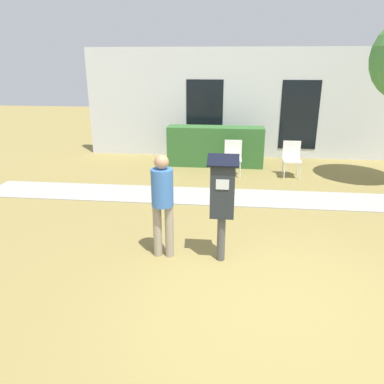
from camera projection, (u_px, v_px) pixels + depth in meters
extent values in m
plane|color=olive|center=(270.00, 304.00, 4.57)|extent=(40.00, 40.00, 0.00)
cube|color=#A3A099|center=(255.00, 198.00, 8.09)|extent=(12.00, 1.10, 0.02)
cube|color=silver|center=(252.00, 104.00, 11.17)|extent=(10.00, 0.24, 3.20)
cube|color=black|center=(205.00, 114.00, 11.29)|extent=(1.10, 0.02, 2.00)
cube|color=black|center=(299.00, 115.00, 11.00)|extent=(1.10, 0.02, 2.00)
cylinder|color=#4C4C4C|center=(221.00, 238.00, 5.49)|extent=(0.12, 0.12, 0.70)
cube|color=#23282D|center=(222.00, 190.00, 5.25)|extent=(0.34, 0.22, 0.80)
cube|color=silver|center=(222.00, 185.00, 5.10)|extent=(0.18, 0.01, 0.14)
cube|color=black|center=(223.00, 160.00, 5.10)|extent=(0.44, 0.31, 0.12)
cylinder|color=gray|center=(158.00, 231.00, 5.60)|extent=(0.13, 0.13, 0.82)
cylinder|color=gray|center=(169.00, 231.00, 5.58)|extent=(0.13, 0.13, 0.82)
cylinder|color=#386BB7|center=(162.00, 188.00, 5.37)|extent=(0.32, 0.32, 0.55)
sphere|color=tan|center=(162.00, 162.00, 5.24)|extent=(0.21, 0.21, 0.21)
cylinder|color=white|center=(225.00, 170.00, 9.46)|extent=(0.03, 0.03, 0.42)
cylinder|color=white|center=(240.00, 170.00, 9.42)|extent=(0.03, 0.03, 0.42)
cylinder|color=white|center=(225.00, 166.00, 9.82)|extent=(0.03, 0.03, 0.42)
cylinder|color=white|center=(240.00, 166.00, 9.78)|extent=(0.03, 0.03, 0.42)
cube|color=white|center=(233.00, 159.00, 9.54)|extent=(0.44, 0.44, 0.04)
cube|color=white|center=(233.00, 148.00, 9.65)|extent=(0.44, 0.04, 0.44)
cylinder|color=white|center=(284.00, 171.00, 9.36)|extent=(0.03, 0.03, 0.42)
cylinder|color=white|center=(300.00, 171.00, 9.32)|extent=(0.03, 0.03, 0.42)
cylinder|color=white|center=(283.00, 167.00, 9.71)|extent=(0.03, 0.03, 0.42)
cylinder|color=white|center=(297.00, 167.00, 9.67)|extent=(0.03, 0.03, 0.42)
cube|color=white|center=(292.00, 160.00, 9.44)|extent=(0.44, 0.44, 0.04)
cube|color=white|center=(292.00, 149.00, 9.55)|extent=(0.44, 0.04, 0.44)
cube|color=#33662D|center=(215.00, 146.00, 10.48)|extent=(2.66, 0.60, 1.10)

